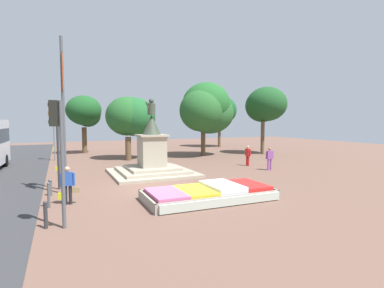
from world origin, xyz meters
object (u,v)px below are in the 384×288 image
at_px(statue_monument, 152,159).
at_px(traffic_light_near_crossing, 58,142).
at_px(pedestrian_with_handbag, 68,183).
at_px(pedestrian_crossing_plaza, 270,157).
at_px(traffic_light_far_corner, 53,130).
at_px(kerb_bollard_mid_b, 50,187).
at_px(pedestrian_near_planter, 248,154).
at_px(flower_planter, 211,193).
at_px(banner_pole, 63,112).
at_px(traffic_light_mid_block, 55,132).
at_px(kerb_bollard_mid_a, 49,194).
at_px(kerb_bollard_south, 46,214).

relative_size(statue_monument, traffic_light_near_crossing, 1.27).
xyz_separation_m(pedestrian_with_handbag, pedestrian_crossing_plaza, (13.01, 3.55, 0.04)).
bearing_deg(traffic_light_far_corner, kerb_bollard_mid_b, -89.84).
height_order(traffic_light_near_crossing, kerb_bollard_mid_b, traffic_light_near_crossing).
xyz_separation_m(traffic_light_near_crossing, kerb_bollard_mid_b, (-0.40, 4.72, -2.35)).
relative_size(pedestrian_near_planter, kerb_bollard_mid_b, 1.96).
distance_m(flower_planter, traffic_light_far_corner, 18.32).
bearing_deg(flower_planter, banner_pole, 148.46).
height_order(traffic_light_near_crossing, pedestrian_near_planter, traffic_light_near_crossing).
xyz_separation_m(traffic_light_far_corner, banner_pole, (0.69, -13.47, 1.19)).
height_order(traffic_light_mid_block, banner_pole, banner_pole).
bearing_deg(kerb_bollard_mid_a, pedestrian_with_handbag, 14.81).
relative_size(pedestrian_with_handbag, kerb_bollard_south, 1.76).
bearing_deg(kerb_bollard_south, flower_planter, 8.95).
bearing_deg(pedestrian_with_handbag, traffic_light_far_corner, 92.82).
relative_size(pedestrian_with_handbag, pedestrian_near_planter, 1.02).
bearing_deg(pedestrian_crossing_plaza, statue_monument, 166.81).
xyz_separation_m(statue_monument, pedestrian_with_handbag, (-5.12, -5.40, -0.13)).
bearing_deg(kerb_bollard_mid_b, banner_pole, -0.23).
xyz_separation_m(statue_monument, kerb_bollard_south, (-5.87, -8.09, -0.54)).
xyz_separation_m(traffic_light_mid_block, pedestrian_with_handbag, (0.44, -3.14, -1.99)).
height_order(pedestrian_with_handbag, pedestrian_crossing_plaza, pedestrian_crossing_plaza).
distance_m(traffic_light_mid_block, kerb_bollard_mid_a, 4.08).
xyz_separation_m(traffic_light_near_crossing, banner_pole, (0.25, 4.72, 1.07)).
relative_size(traffic_light_mid_block, pedestrian_crossing_plaza, 2.64).
height_order(banner_pole, pedestrian_near_planter, banner_pole).
relative_size(flower_planter, banner_pole, 0.78).
xyz_separation_m(banner_pole, kerb_bollard_mid_a, (-0.66, -2.04, -3.30)).
bearing_deg(banner_pole, kerb_bollard_mid_a, -107.98).
bearing_deg(statue_monument, flower_planter, -85.55).
bearing_deg(banner_pole, pedestrian_near_planter, 17.48).
xyz_separation_m(traffic_light_near_crossing, pedestrian_with_handbag, (0.32, 2.87, -1.89)).
relative_size(flower_planter, pedestrian_with_handbag, 3.61).
distance_m(flower_planter, kerb_bollard_mid_a, 6.58).
bearing_deg(pedestrian_crossing_plaza, banner_pole, -172.57).
bearing_deg(traffic_light_mid_block, pedestrian_crossing_plaza, 1.75).
bearing_deg(kerb_bollard_mid_b, pedestrian_crossing_plaza, 7.07).
distance_m(traffic_light_mid_block, traffic_light_far_corner, 12.18).
bearing_deg(traffic_light_near_crossing, banner_pole, 86.97).
distance_m(traffic_light_near_crossing, banner_pole, 4.84).
bearing_deg(kerb_bollard_mid_b, statue_monument, 31.29).
relative_size(traffic_light_far_corner, pedestrian_near_planter, 2.49).
bearing_deg(kerb_bollard_mid_a, traffic_light_far_corner, 90.10).
bearing_deg(kerb_bollard_mid_a, flower_planter, -13.02).
xyz_separation_m(kerb_bollard_south, kerb_bollard_mid_b, (0.03, 4.54, -0.05)).
height_order(flower_planter, kerb_bollard_mid_b, kerb_bollard_mid_b).
distance_m(statue_monument, pedestrian_crossing_plaza, 8.10).
distance_m(traffic_light_near_crossing, traffic_light_mid_block, 6.01).
height_order(flower_planter, traffic_light_far_corner, traffic_light_far_corner).
distance_m(pedestrian_with_handbag, pedestrian_near_planter, 14.12).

